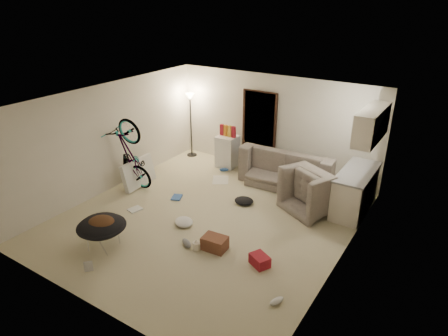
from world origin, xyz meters
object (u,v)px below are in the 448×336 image
Objects in this scene: kitchen_counter at (355,192)px; bicycle at (132,170)px; mini_fridge at (227,151)px; drink_case_a at (215,243)px; armchair at (318,194)px; drink_case_b at (260,260)px; saucer_chair at (102,230)px; tv_box at (138,173)px; sofa at (288,171)px; floor_lamp at (190,111)px; juicer at (197,245)px.

bicycle reaches higher than kitchen_counter.
mini_fridge is 3.85m from drink_case_a.
armchair reaches higher than drink_case_b.
bicycle reaches higher than saucer_chair.
mini_fridge is at bearing 171.20° from kitchen_counter.
drink_case_b is (-0.79, -2.78, -0.34)m from kitchen_counter.
mini_fridge is (1.18, 2.36, -0.06)m from bicycle.
drink_case_a is at bearing -24.50° from tv_box.
armchair is at bearing 114.58° from drink_case_b.
bicycle reaches higher than sofa.
tv_box reaches higher than saucer_chair.
floor_lamp reaches higher than bicycle.
tv_box is 4.12m from drink_case_b.
armchair is (1.06, -0.79, 0.02)m from sofa.
saucer_chair is (1.38, -4.52, -0.93)m from floor_lamp.
juicer is (-0.24, -3.45, -0.25)m from sofa.
kitchen_counter is 5.00m from tv_box.
kitchen_counter is 3.30m from drink_case_a.
sofa is 3.75m from bicycle.
bicycle is 3.03m from juicer.
bicycle is at bearing -92.89° from tv_box.
drink_case_b is (0.92, 0.03, -0.03)m from drink_case_a.
sofa reaches higher than juicer.
drink_case_a is at bearing 94.71° from armchair.
saucer_chair is 2.89m from drink_case_b.
juicer reaches higher than drink_case_b.
sofa is 4.65m from saucer_chair.
saucer_chair is at bearing -148.70° from bicycle.
tv_box is 2.27× the size of drink_case_a.
bicycle is (0.10, -2.46, -0.82)m from floor_lamp.
armchair is at bearing -70.69° from bicycle.
armchair is 4.31m from bicycle.
armchair is at bearing 14.45° from tv_box.
bicycle is 4.08m from drink_case_b.
juicer is (1.47, 0.87, -0.29)m from saucer_chair.
floor_lamp is 2.13× the size of mini_fridge.
sofa is 2.10× the size of armchair.
floor_lamp is 8.47× the size of juicer.
floor_lamp is 2.05× the size of saucer_chair.
bicycle is at bearing 47.13° from armchair.
bicycle is at bearing -159.11° from kitchen_counter.
sofa is at bearing -9.61° from armchair.
bicycle reaches higher than armchair.
juicer is (2.75, -1.19, -0.39)m from bicycle.
armchair reaches higher than drink_case_a.
mini_fridge is at bearing 114.23° from drink_case_a.
floor_lamp is 0.80× the size of sofa.
tv_box reaches higher than juicer.
juicer is at bearing -51.97° from floor_lamp.
bicycle is at bearing 156.58° from juicer.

